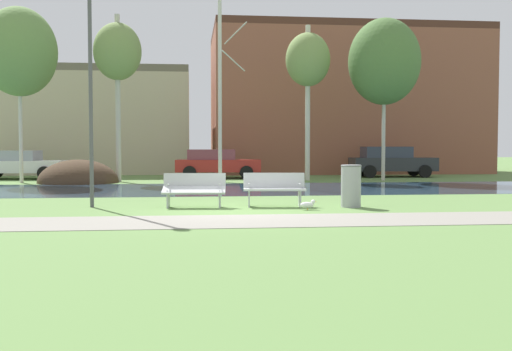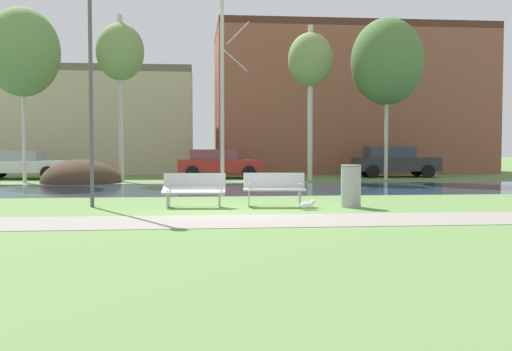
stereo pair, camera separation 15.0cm
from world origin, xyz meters
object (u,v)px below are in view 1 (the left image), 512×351
at_px(parked_van_nearest_white, 17,164).
at_px(parked_sedan_second_red, 216,163).
at_px(seagull, 308,205).
at_px(streetlamp, 90,60).
at_px(bench_left, 194,189).
at_px(trash_bin, 351,185).
at_px(bench_right, 274,188).
at_px(parked_hatch_third_dark, 391,161).

bearing_deg(parked_van_nearest_white, parked_sedan_second_red, -1.54).
distance_m(seagull, parked_sedan_second_red, 15.17).
distance_m(streetlamp, parked_van_nearest_white, 15.51).
height_order(bench_left, trash_bin, trash_bin).
xyz_separation_m(bench_right, streetlamp, (-4.67, 0.33, 3.28)).
height_order(bench_left, parked_hatch_third_dark, parked_hatch_third_dark).
height_order(parked_van_nearest_white, parked_hatch_third_dark, parked_hatch_third_dark).
xyz_separation_m(bench_left, trash_bin, (4.01, -0.34, 0.09)).
relative_size(bench_right, parked_hatch_third_dark, 0.38).
bearing_deg(trash_bin, parked_hatch_third_dark, 67.54).
bearing_deg(seagull, trash_bin, 24.49).
bearing_deg(streetlamp, bench_right, -4.03).
relative_size(trash_bin, streetlamp, 0.19).
bearing_deg(parked_sedan_second_red, streetlamp, -105.27).
bearing_deg(parked_hatch_third_dark, trash_bin, -112.46).
height_order(bench_right, parked_sedan_second_red, parked_sedan_second_red).
bearing_deg(bench_left, streetlamp, 172.80).
bearing_deg(parked_van_nearest_white, bench_left, -59.96).
bearing_deg(seagull, parked_sedan_second_red, 96.05).
xyz_separation_m(streetlamp, parked_van_nearest_white, (-5.74, 14.10, -3.01)).
height_order(parked_van_nearest_white, parked_sedan_second_red, parked_sedan_second_red).
relative_size(trash_bin, parked_hatch_third_dark, 0.25).
xyz_separation_m(trash_bin, streetlamp, (-6.61, 0.67, 3.19)).
distance_m(bench_right, streetlamp, 5.72).
height_order(seagull, parked_hatch_third_dark, parked_hatch_third_dark).
height_order(bench_left, bench_right, same).
bearing_deg(bench_left, bench_right, 0.00).
bearing_deg(parked_sedan_second_red, bench_right, -86.39).
height_order(bench_left, parked_van_nearest_white, parked_van_nearest_white).
xyz_separation_m(streetlamp, parked_sedan_second_red, (3.78, 13.84, -2.99)).
xyz_separation_m(trash_bin, parked_hatch_third_dark, (6.11, 14.78, 0.25)).
xyz_separation_m(trash_bin, parked_van_nearest_white, (-12.35, 14.77, 0.17)).
height_order(bench_right, parked_hatch_third_dark, parked_hatch_third_dark).
height_order(trash_bin, parked_sedan_second_red, parked_sedan_second_red).
xyz_separation_m(trash_bin, parked_sedan_second_red, (-2.83, 14.51, 0.19)).
bearing_deg(bench_left, trash_bin, -4.91).
bearing_deg(trash_bin, seagull, -155.51).
distance_m(seagull, parked_hatch_third_dark, 17.02).
bearing_deg(trash_bin, parked_van_nearest_white, 129.90).
relative_size(bench_right, parked_sedan_second_red, 0.39).
relative_size(seagull, streetlamp, 0.07).
relative_size(seagull, parked_hatch_third_dark, 0.10).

